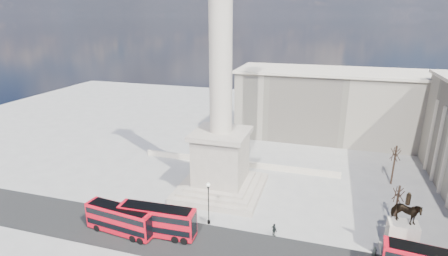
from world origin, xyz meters
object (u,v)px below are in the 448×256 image
Objects in this scene: red_bus_b at (158,221)px; equestrian_statue at (402,234)px; pedestrian_crossing at (274,230)px; nelsons_column at (221,119)px; red_bus_a at (120,219)px; pedestrian_walking at (375,253)px; victorian_lamp at (208,200)px.

equestrian_statue is at bearing 6.44° from red_bus_b.
pedestrian_crossing is at bearing 13.46° from red_bus_b.
nelsons_column is 21.44m from red_bus_a.
pedestrian_crossing is at bearing -43.95° from nelsons_column.
red_bus_b is at bearing -106.71° from nelsons_column.
red_bus_b reaches higher than pedestrian_crossing.
red_bus_a is at bearing -173.34° from pedestrian_walking.
equestrian_statue is 4.06m from pedestrian_walking.
red_bus_b reaches higher than pedestrian_walking.
victorian_lamp is at bearing -179.68° from equestrian_statue.
victorian_lamp is at bearing -82.76° from nelsons_column.
red_bus_b is 28.23m from pedestrian_walking.
victorian_lamp is at bearing 36.62° from red_bus_b.
pedestrian_crossing is (20.46, 5.38, -1.18)m from red_bus_a.
pedestrian_walking is (33.16, 4.35, -1.32)m from red_bus_a.
pedestrian_walking is at bearing 4.40° from red_bus_b.
equestrian_statue reaches higher than red_bus_b.
pedestrian_crossing is at bearing -1.84° from victorian_lamp.
pedestrian_crossing is (15.30, 4.32, -1.30)m from red_bus_b.
nelsons_column reaches higher than victorian_lamp.
red_bus_b is (-4.44, -14.79, -10.65)m from nelsons_column.
nelsons_column is at bearing 153.16° from pedestrian_walking.
red_bus_a is at bearing -152.41° from victorian_lamp.
pedestrian_walking is at bearing -26.02° from nelsons_column.
equestrian_statue is 5.41× the size of pedestrian_walking.
nelsons_column reaches higher than red_bus_b.
pedestrian_crossing is at bearing 21.41° from red_bus_a.
equestrian_statue is 4.64× the size of pedestrian_crossing.
equestrian_statue reaches higher than red_bus_a.
red_bus_a is 36.64m from equestrian_statue.
red_bus_a is 12.41m from victorian_lamp.
pedestrian_walking is 0.86× the size of pedestrian_crossing.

